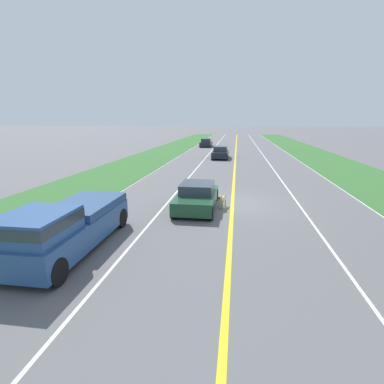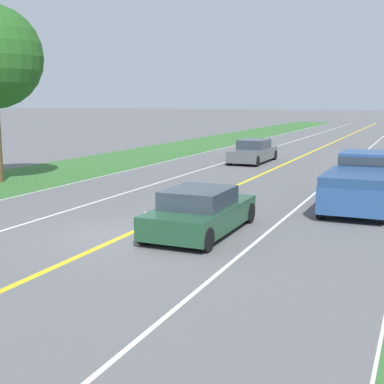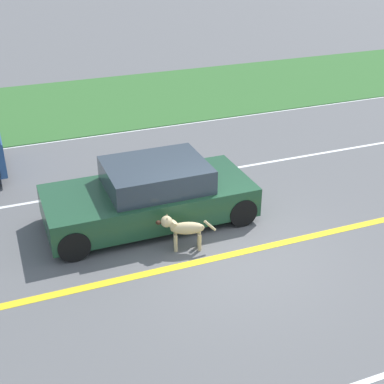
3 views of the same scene
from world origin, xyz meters
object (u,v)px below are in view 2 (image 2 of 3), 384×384
at_px(ego_car, 200,212).
at_px(oncoming_car, 253,152).
at_px(pickup_truck, 362,180).
at_px(dog, 156,214).

height_order(ego_car, oncoming_car, oncoming_car).
xyz_separation_m(ego_car, oncoming_car, (-3.75, 17.21, 0.03)).
distance_m(pickup_truck, oncoming_car, 13.63).
relative_size(dog, oncoming_car, 0.24).
distance_m(ego_car, pickup_truck, 6.88).
bearing_deg(oncoming_car, ego_car, 102.28).
xyz_separation_m(dog, oncoming_car, (-2.48, 17.44, 0.16)).
bearing_deg(ego_car, pickup_truck, 57.49).
xyz_separation_m(pickup_truck, oncoming_car, (-7.44, 11.41, -0.28)).
relative_size(ego_car, oncoming_car, 0.92).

